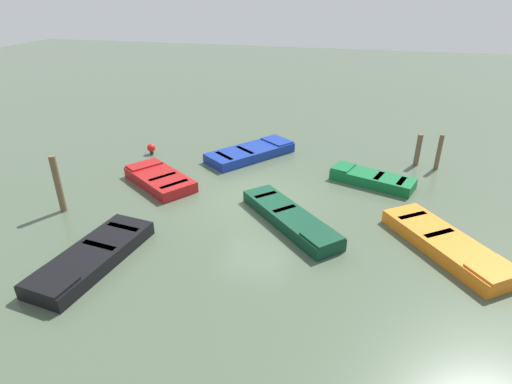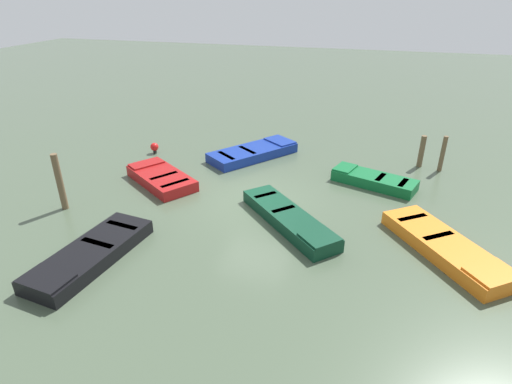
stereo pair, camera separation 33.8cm
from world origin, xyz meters
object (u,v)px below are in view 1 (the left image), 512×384
rowboat_red (160,179)px  marker_buoy (151,148)px  rowboat_black (92,257)px  mooring_piling_far_left (418,150)px  rowboat_orange (447,244)px  rowboat_dark_green (290,218)px  mooring_piling_mid_right (439,152)px  rowboat_blue (251,152)px  rowboat_green (372,178)px  mooring_piling_near_right (58,184)px

rowboat_red → marker_buoy: (-1.76, 2.77, 0.07)m
rowboat_black → mooring_piling_far_left: 13.20m
rowboat_orange → rowboat_dark_green: bearing=-130.8°
mooring_piling_mid_right → marker_buoy: 12.23m
marker_buoy → mooring_piling_far_left: bearing=8.4°
rowboat_black → rowboat_orange: 9.89m
rowboat_dark_green → rowboat_orange: same height
rowboat_black → rowboat_dark_green: same height
rowboat_red → marker_buoy: bearing=-22.8°
mooring_piling_far_left → mooring_piling_mid_right: bearing=-19.1°
rowboat_black → marker_buoy: 8.20m
rowboat_blue → rowboat_black: size_ratio=1.03×
rowboat_red → marker_buoy: marker_buoy is taller
rowboat_green → marker_buoy: bearing=14.6°
rowboat_orange → marker_buoy: size_ratio=8.43×
rowboat_orange → mooring_piling_near_right: mooring_piling_near_right is taller
rowboat_red → rowboat_orange: bearing=-156.9°
rowboat_dark_green → rowboat_orange: (4.57, -0.35, 0.00)m
rowboat_orange → mooring_piling_mid_right: mooring_piling_mid_right is taller
mooring_piling_near_right → mooring_piling_far_left: 13.82m
mooring_piling_mid_right → mooring_piling_near_right: mooring_piling_near_right is taller
rowboat_black → mooring_piling_near_right: (-2.70, 2.37, 0.77)m
rowboat_blue → marker_buoy: size_ratio=8.43×
rowboat_green → rowboat_dark_green: bearing=75.6°
rowboat_dark_green → rowboat_green: same height
mooring_piling_mid_right → mooring_piling_far_left: size_ratio=1.11×
rowboat_dark_green → mooring_piling_far_left: (4.26, 6.15, 0.45)m
rowboat_dark_green → marker_buoy: 8.40m
rowboat_dark_green → rowboat_red: size_ratio=1.11×
rowboat_blue → mooring_piling_far_left: (6.97, 0.87, 0.45)m
mooring_piling_near_right → marker_buoy: 5.57m
rowboat_red → rowboat_green: 8.08m
rowboat_blue → rowboat_orange: same height
rowboat_orange → rowboat_red: size_ratio=1.21×
rowboat_green → marker_buoy: marker_buoy is taller
rowboat_blue → mooring_piling_near_right: bearing=179.8°
rowboat_green → mooring_piling_mid_right: bearing=-121.2°
rowboat_dark_green → rowboat_green: size_ratio=1.14×
rowboat_orange → rowboat_green: 4.61m
rowboat_green → mooring_piling_far_left: bearing=-107.9°
rowboat_dark_green → rowboat_green: (2.46, 3.75, 0.00)m
mooring_piling_near_right → marker_buoy: mooring_piling_near_right is taller
rowboat_dark_green → marker_buoy: marker_buoy is taller
rowboat_blue → rowboat_green: same height
rowboat_red → rowboat_black: bearing=130.5°
rowboat_blue → marker_buoy: 4.47m
rowboat_black → rowboat_green: same height
rowboat_blue → rowboat_red: bearing=-179.2°
mooring_piling_far_left → mooring_piling_near_right: bearing=-148.7°
rowboat_blue → marker_buoy: bearing=137.6°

